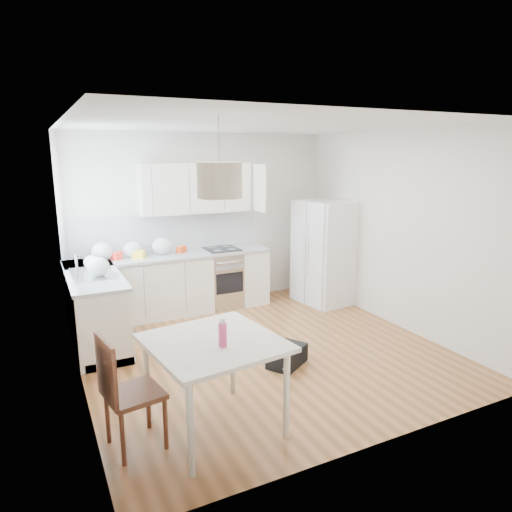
{
  "coord_description": "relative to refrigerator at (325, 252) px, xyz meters",
  "views": [
    {
      "loc": [
        -2.41,
        -4.69,
        2.41
      ],
      "look_at": [
        0.11,
        0.4,
        1.11
      ],
      "focal_mm": 32.0,
      "sensor_mm": 36.0,
      "label": 1
    }
  ],
  "objects": [
    {
      "name": "floor",
      "position": [
        -1.76,
        -1.23,
        -0.83
      ],
      "size": [
        4.2,
        4.2,
        0.0
      ],
      "primitive_type": "plane",
      "color": "brown",
      "rests_on": "ground"
    },
    {
      "name": "ceiling",
      "position": [
        -1.76,
        -1.23,
        1.87
      ],
      "size": [
        4.2,
        4.2,
        0.0
      ],
      "primitive_type": "plane",
      "rotation": [
        3.14,
        0.0,
        0.0
      ],
      "color": "white",
      "rests_on": "wall_back"
    },
    {
      "name": "wall_back",
      "position": [
        -1.76,
        0.87,
        0.52
      ],
      "size": [
        4.2,
        0.0,
        4.2
      ],
      "primitive_type": "plane",
      "rotation": [
        1.57,
        0.0,
        0.0
      ],
      "color": "white",
      "rests_on": "floor"
    },
    {
      "name": "wall_left",
      "position": [
        -3.86,
        -1.23,
        0.52
      ],
      "size": [
        0.0,
        4.2,
        4.2
      ],
      "primitive_type": "plane",
      "rotation": [
        1.57,
        0.0,
        1.57
      ],
      "color": "white",
      "rests_on": "floor"
    },
    {
      "name": "wall_right",
      "position": [
        0.34,
        -1.23,
        0.52
      ],
      "size": [
        0.0,
        4.2,
        4.2
      ],
      "primitive_type": "plane",
      "rotation": [
        1.57,
        0.0,
        -1.57
      ],
      "color": "white",
      "rests_on": "floor"
    },
    {
      "name": "window_glassblock",
      "position": [
        -3.85,
        -0.08,
        0.92
      ],
      "size": [
        0.02,
        1.0,
        1.0
      ],
      "primitive_type": "cube",
      "color": "#BFE0F9",
      "rests_on": "wall_left"
    },
    {
      "name": "cabinets_back",
      "position": [
        -2.36,
        0.57,
        -0.39
      ],
      "size": [
        3.0,
        0.6,
        0.88
      ],
      "primitive_type": "cube",
      "color": "white",
      "rests_on": "floor"
    },
    {
      "name": "cabinets_left",
      "position": [
        -3.56,
        -0.03,
        -0.39
      ],
      "size": [
        0.6,
        1.8,
        0.88
      ],
      "primitive_type": "cube",
      "color": "white",
      "rests_on": "floor"
    },
    {
      "name": "counter_back",
      "position": [
        -2.36,
        0.57,
        0.07
      ],
      "size": [
        3.02,
        0.64,
        0.04
      ],
      "primitive_type": "cube",
      "color": "#A3A5A7",
      "rests_on": "cabinets_back"
    },
    {
      "name": "counter_left",
      "position": [
        -3.56,
        -0.03,
        0.07
      ],
      "size": [
        0.64,
        1.82,
        0.04
      ],
      "primitive_type": "cube",
      "color": "#A3A5A7",
      "rests_on": "cabinets_left"
    },
    {
      "name": "backsplash_back",
      "position": [
        -2.36,
        0.87,
        0.38
      ],
      "size": [
        3.0,
        0.01,
        0.58
      ],
      "primitive_type": "cube",
      "color": "white",
      "rests_on": "wall_back"
    },
    {
      "name": "backsplash_left",
      "position": [
        -3.85,
        -0.03,
        0.38
      ],
      "size": [
        0.01,
        1.8,
        0.58
      ],
      "primitive_type": "cube",
      "color": "white",
      "rests_on": "wall_left"
    },
    {
      "name": "upper_cabinets",
      "position": [
        -1.91,
        0.71,
        1.04
      ],
      "size": [
        1.7,
        0.32,
        0.75
      ],
      "primitive_type": "cube",
      "color": "white",
      "rests_on": "wall_back"
    },
    {
      "name": "range_oven",
      "position": [
        -1.56,
        0.57,
        -0.39
      ],
      "size": [
        0.5,
        0.61,
        0.88
      ],
      "primitive_type": null,
      "color": "#B5B7BA",
      "rests_on": "floor"
    },
    {
      "name": "sink",
      "position": [
        -3.56,
        -0.08,
        0.08
      ],
      "size": [
        0.5,
        0.8,
        0.16
      ],
      "primitive_type": null,
      "color": "#B5B7BA",
      "rests_on": "counter_left"
    },
    {
      "name": "refrigerator",
      "position": [
        0.0,
        0.0,
        0.0
      ],
      "size": [
        0.89,
        0.91,
        1.66
      ],
      "primitive_type": null,
      "rotation": [
        0.0,
        0.0,
        0.11
      ],
      "color": "white",
      "rests_on": "floor"
    },
    {
      "name": "dining_table",
      "position": [
        -2.88,
        -2.51,
        -0.09
      ],
      "size": [
        1.19,
        1.19,
        0.84
      ],
      "rotation": [
        0.0,
        0.0,
        0.13
      ],
      "color": "beige",
      "rests_on": "floor"
    },
    {
      "name": "dining_chair",
      "position": [
        -3.56,
        -2.45,
        -0.33
      ],
      "size": [
        0.49,
        0.49,
        1.0
      ],
      "primitive_type": null,
      "rotation": [
        0.0,
        0.0,
        0.17
      ],
      "color": "#4B2716",
      "rests_on": "floor"
    },
    {
      "name": "drink_bottle",
      "position": [
        -2.86,
        -2.65,
        0.13
      ],
      "size": [
        0.09,
        0.09,
        0.24
      ],
      "primitive_type": "cylinder",
      "rotation": [
        0.0,
        0.0,
        -0.35
      ],
      "color": "#E03E80",
      "rests_on": "dining_table"
    },
    {
      "name": "gym_bag",
      "position": [
        -1.69,
        -1.71,
        -0.72
      ],
      "size": [
        0.56,
        0.51,
        0.22
      ],
      "primitive_type": "cube",
      "rotation": [
        0.0,
        0.0,
        0.55
      ],
      "color": "black",
      "rests_on": "floor"
    },
    {
      "name": "pendant_lamp",
      "position": [
        -2.75,
        -2.38,
        1.35
      ],
      "size": [
        0.4,
        0.4,
        0.29
      ],
      "primitive_type": "cylinder",
      "rotation": [
        0.0,
        0.0,
        -0.07
      ],
      "color": "beige",
      "rests_on": "ceiling"
    },
    {
      "name": "grocery_bag_a",
      "position": [
        -3.35,
        0.58,
        0.22
      ],
      "size": [
        0.29,
        0.25,
        0.26
      ],
      "primitive_type": "ellipsoid",
      "color": "white",
      "rests_on": "counter_back"
    },
    {
      "name": "grocery_bag_b",
      "position": [
        -2.92,
        0.62,
        0.21
      ],
      "size": [
        0.26,
        0.22,
        0.24
      ],
      "primitive_type": "ellipsoid",
      "color": "white",
      "rests_on": "counter_back"
    },
    {
      "name": "grocery_bag_c",
      "position": [
        -2.49,
        0.61,
        0.22
      ],
      "size": [
        0.29,
        0.24,
        0.26
      ],
      "primitive_type": "ellipsoid",
      "color": "white",
      "rests_on": "counter_back"
    },
    {
      "name": "grocery_bag_d",
      "position": [
        -3.54,
        0.21,
        0.18
      ],
      "size": [
        0.19,
        0.16,
        0.17
      ],
      "primitive_type": "ellipsoid",
      "color": "white",
      "rests_on": "counter_back"
    },
    {
      "name": "grocery_bag_e",
      "position": [
        -3.51,
        -0.24,
        0.21
      ],
      "size": [
        0.27,
        0.23,
        0.24
      ],
      "primitive_type": "ellipsoid",
      "color": "white",
      "rests_on": "counter_left"
    },
    {
      "name": "snack_orange",
      "position": [
        -2.2,
        0.62,
        0.14
      ],
      "size": [
        0.17,
        0.16,
        0.1
      ],
      "primitive_type": "cube",
      "rotation": [
        0.0,
        0.0,
        0.58
      ],
      "color": "#DD4113",
      "rests_on": "counter_back"
    },
    {
      "name": "snack_yellow",
      "position": [
        -2.86,
        0.52,
        0.15
      ],
      "size": [
        0.2,
        0.18,
        0.11
      ],
      "primitive_type": "cube",
      "rotation": [
        0.0,
        0.0,
        -0.61
      ],
      "color": "yellow",
      "rests_on": "counter_back"
    },
    {
      "name": "snack_red",
      "position": [
        -3.15,
        0.58,
        0.14
      ],
      "size": [
        0.18,
        0.18,
        0.11
      ],
      "primitive_type": "cube",
      "rotation": [
        0.0,
        0.0,
        0.74
      ],
      "color": "red",
      "rests_on": "counter_back"
    }
  ]
}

